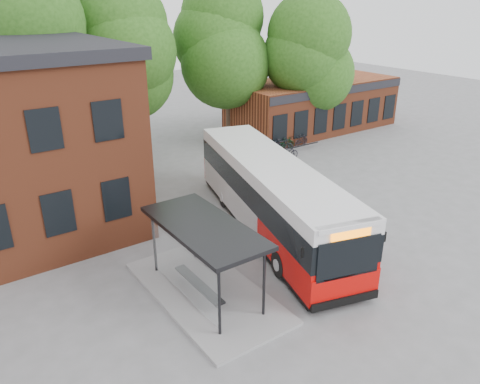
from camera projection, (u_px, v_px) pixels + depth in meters
ground at (281, 248)px, 20.76m from camera, size 100.00×100.00×0.00m
shop_row at (313, 105)px, 38.48m from camera, size 14.00×6.20×4.00m
bus_shelter at (205, 260)px, 17.05m from camera, size 3.60×7.00×2.90m
bike_rail at (291, 150)px, 33.14m from camera, size 5.20×0.10×0.38m
tree_0 at (31, 84)px, 27.47m from camera, size 7.92×7.92×11.00m
tree_1 at (136, 76)px, 32.05m from camera, size 7.92×7.92×10.40m
tree_2 at (228, 65)px, 34.90m from camera, size 7.92×7.92×11.00m
tree_3 at (314, 78)px, 34.89m from camera, size 7.04×7.04×9.28m
city_bus at (271, 197)px, 21.71m from camera, size 6.31×13.64×3.39m
bicycle_0 at (265, 149)px, 32.59m from camera, size 1.87×1.15×0.93m
bicycle_1 at (288, 153)px, 31.77m from camera, size 1.58×0.71×0.92m
bicycle_2 at (270, 146)px, 33.12m from camera, size 1.92×0.94×0.97m
bicycle_3 at (282, 146)px, 33.10m from camera, size 1.76×0.92×1.02m
bicycle_4 at (286, 143)px, 33.96m from camera, size 1.78×0.83×0.90m
bicycle_5 at (286, 143)px, 33.82m from camera, size 1.49×0.47×0.89m
bicycle_7 at (301, 140)px, 34.51m from camera, size 1.58×0.72×0.92m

